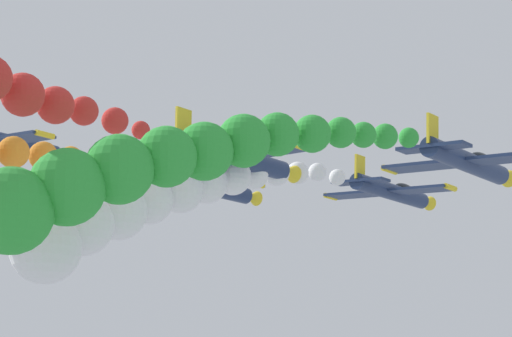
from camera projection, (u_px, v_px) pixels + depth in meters
The scene contains 7 objects.
airplane_lead at pixel (392, 192), 65.91m from camera, with size 9.57×10.35×2.34m.
smoke_trail_lead at pixel (139, 209), 46.99m from camera, with size 3.62×24.05×8.82m.
airplane_left_inner at pixel (206, 186), 63.37m from camera, with size 9.56×10.35×2.44m.
airplane_right_inner at pixel (468, 162), 53.08m from camera, with size 9.57×10.35×2.34m.
smoke_trail_right_inner at pixel (145, 170), 37.51m from camera, with size 7.78×21.60×7.84m.
airplane_left_outer at pixel (235, 157), 52.09m from camera, with size 9.56×10.35×2.32m.
airplane_right_outer at pixel (4, 141), 62.60m from camera, with size 9.57×10.35×2.34m.
Camera 1 is at (35.26, -46.62, 104.57)m, focal length 67.93 mm.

